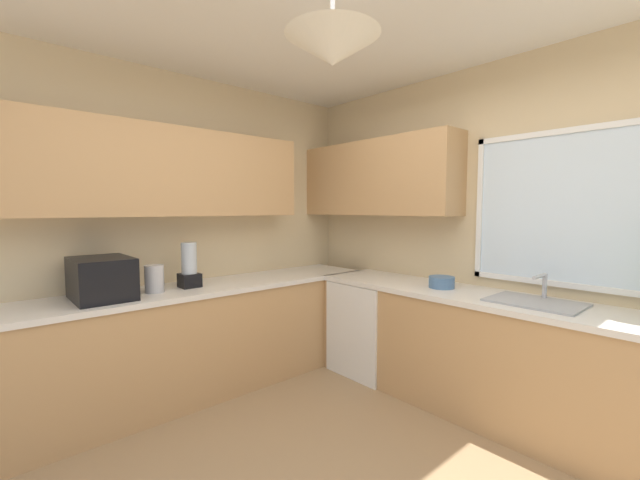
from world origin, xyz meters
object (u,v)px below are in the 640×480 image
(dishwasher, at_px, (372,326))
(blender_appliance, at_px, (189,267))
(microwave, at_px, (102,278))
(bowl, at_px, (442,282))
(sink_assembly, at_px, (536,301))
(kettle, at_px, (154,279))

(dishwasher, height_order, blender_appliance, blender_appliance)
(microwave, relative_size, blender_appliance, 1.33)
(microwave, distance_m, blender_appliance, 0.63)
(dishwasher, bearing_deg, microwave, -107.52)
(microwave, distance_m, bowl, 2.52)
(sink_assembly, distance_m, bowl, 0.70)
(dishwasher, bearing_deg, blender_appliance, -114.31)
(sink_assembly, distance_m, blender_appliance, 2.55)
(bowl, distance_m, blender_appliance, 2.02)
(bowl, bearing_deg, blender_appliance, -132.30)
(bowl, bearing_deg, sink_assembly, 0.57)
(kettle, xyz_separation_m, sink_assembly, (2.03, 1.78, -0.09))
(kettle, distance_m, bowl, 2.22)
(microwave, xyz_separation_m, blender_appliance, (0.00, 0.63, 0.02))
(microwave, bearing_deg, blender_appliance, 90.00)
(bowl, relative_size, blender_appliance, 0.55)
(sink_assembly, height_order, bowl, sink_assembly)
(sink_assembly, bearing_deg, bowl, -179.43)
(kettle, relative_size, sink_assembly, 0.37)
(dishwasher, xyz_separation_m, blender_appliance, (-0.66, -1.46, 0.63))
(microwave, bearing_deg, sink_assembly, 46.02)
(dishwasher, distance_m, kettle, 1.94)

